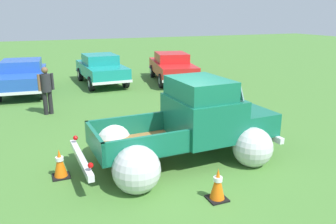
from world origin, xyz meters
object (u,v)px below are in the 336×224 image
Objects in this scene: spectator_0 at (46,88)px; lane_cone_1 at (60,164)px; lane_cone_0 at (218,184)px; show_car_0 at (23,75)px; show_car_1 at (101,68)px; vintage_pickup_truck at (193,128)px; show_car_2 at (172,66)px.

spectator_0 reaches higher than lane_cone_1.
lane_cone_1 is at bearing 141.99° from lane_cone_0.
show_car_0 and show_car_1 have the same top height.
spectator_0 is 5.06m from lane_cone_1.
vintage_pickup_truck is 1.99m from lane_cone_0.
vintage_pickup_truck is at bearing -0.72° from show_car_1.
show_car_0 is 11.32m from lane_cone_0.
show_car_2 is 2.81× the size of spectator_0.
show_car_1 is (3.53, 0.72, -0.00)m from show_car_0.
lane_cone_0 is at bearing -104.77° from vintage_pickup_truck.
vintage_pickup_truck reaches higher than show_car_1.
show_car_1 is at bearing 88.87° from vintage_pickup_truck.
lane_cone_0 is at bearing -2.99° from show_car_1.
show_car_2 is at bearing 76.20° from show_car_1.
show_car_0 and show_car_2 have the same top height.
show_car_2 is at bearing 54.38° from lane_cone_1.
show_car_0 is 2.62× the size of spectator_0.
spectator_0 is at bearing -47.65° from show_car_2.
lane_cone_1 is (-2.62, 2.04, 0.00)m from lane_cone_0.
show_car_1 is 9.91m from lane_cone_1.
spectator_0 reaches higher than show_car_1.
spectator_0 is (-2.96, 5.17, 0.17)m from vintage_pickup_truck.
lane_cone_1 is (-2.83, -9.49, -0.47)m from show_car_1.
vintage_pickup_truck is 9.64m from show_car_1.
show_car_1 is (-0.20, 9.64, 0.02)m from vintage_pickup_truck.
lane_cone_1 is at bearing -24.34° from show_car_2.
vintage_pickup_truck is 9.49m from show_car_2.
spectator_0 is (0.77, -3.75, 0.15)m from show_car_0.
lane_cone_1 is (-3.03, 0.15, -0.45)m from vintage_pickup_truck.
vintage_pickup_truck is 3.07m from lane_cone_1.
show_car_0 is at bearing 107.03° from lane_cone_0.
lane_cone_0 is (-0.22, -11.53, -0.47)m from show_car_1.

